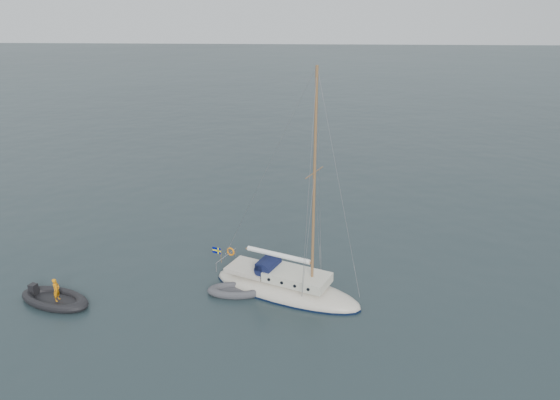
{
  "coord_description": "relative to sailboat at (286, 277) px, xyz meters",
  "views": [
    {
      "loc": [
        -1.31,
        -26.78,
        15.39
      ],
      "look_at": [
        -2.62,
        0.0,
        5.12
      ],
      "focal_mm": 35.0,
      "sensor_mm": 36.0,
      "label": 1
    }
  ],
  "objects": [
    {
      "name": "rib",
      "position": [
        -12.18,
        -1.64,
        -0.73
      ],
      "size": [
        4.17,
        1.9,
        1.49
      ],
      "rotation": [
        0.0,
        0.0,
        -0.34
      ],
      "color": "black",
      "rests_on": "ground"
    },
    {
      "name": "dinghy",
      "position": [
        -2.73,
        -0.26,
        -0.78
      ],
      "size": [
        3.1,
        1.4,
        0.44
      ],
      "rotation": [
        0.0,
        0.0,
        0.04
      ],
      "color": "#48484D",
      "rests_on": "ground"
    },
    {
      "name": "sailboat",
      "position": [
        0.0,
        0.0,
        0.0
      ],
      "size": [
        9.02,
        2.7,
        12.84
      ],
      "rotation": [
        0.0,
        0.0,
        -0.42
      ],
      "color": "beige",
      "rests_on": "ground"
    },
    {
      "name": "ground",
      "position": [
        2.25,
        0.78,
        -0.97
      ],
      "size": [
        300.0,
        300.0,
        0.0
      ],
      "primitive_type": "plane",
      "color": "black",
      "rests_on": "ground"
    }
  ]
}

